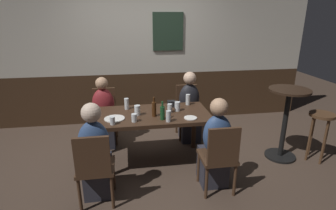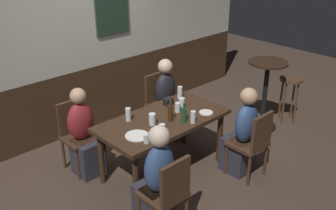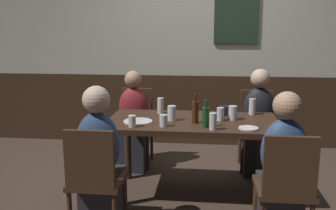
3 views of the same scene
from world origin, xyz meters
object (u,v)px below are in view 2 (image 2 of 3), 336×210
Objects in this scene: person_left_far at (84,138)px; condiment_caddy at (168,101)px; tumbler_water at (162,129)px; beer_bottle_green at (184,115)px; beer_glass_half at (180,93)px; side_bar_table at (265,90)px; pint_glass_pale at (193,118)px; dining_table at (163,125)px; chair_left_far at (77,132)px; person_right_far at (168,104)px; plate_white_large at (137,136)px; bar_stool at (290,88)px; plate_white_small at (206,112)px; person_right_near at (242,137)px; pint_glass_stout at (178,108)px; highball_clear at (182,104)px; beer_glass_tall at (128,115)px; pint_glass_amber at (152,120)px; person_left_near at (156,184)px; chair_right_far at (160,100)px; tumbler_short at (146,139)px; beer_bottle_brown at (170,113)px; chair_left_near at (168,192)px.

condiment_caddy is at bearing -22.25° from person_left_far.
tumbler_water is 0.43× the size of beer_bottle_green.
beer_glass_half is 1.42m from side_bar_table.
dining_table is at bearing 120.07° from pint_glass_pale.
person_right_far is at bearing -6.64° from chair_left_far.
plate_white_large is 2.86m from bar_stool.
bar_stool is (1.78, -0.61, -0.25)m from beer_glass_half.
person_right_far is at bearing 76.93° from plate_white_small.
pint_glass_stout is at bearing 123.56° from person_right_near.
chair_left_far is at bearing 137.76° from plate_white_small.
dining_table reaches higher than bar_stool.
highball_clear is 0.83× the size of beer_glass_tall.
pint_glass_amber is 0.37m from beer_bottle_green.
person_left_far is at bearing 126.31° from pint_glass_amber.
chair_left_far is 0.76× the size of person_left_near.
chair_right_far is 1.12m from plate_white_small.
pint_glass_stout is 0.12× the size of side_bar_table.
person_right_far is 11.01× the size of tumbler_water.
bar_stool is (2.03, -0.56, -0.22)m from condiment_caddy.
chair_right_far is at bearing 66.91° from highball_clear.
person_left_far is 2.73m from side_bar_table.
pint_glass_amber reaches higher than tumbler_short.
tumbler_water is (-0.94, -0.91, 0.30)m from person_right_far.
person_right_near reaches higher than highball_clear.
highball_clear is (-0.33, -0.76, 0.30)m from chair_right_far.
pint_glass_pale is at bearing -59.93° from dining_table.
pint_glass_amber reaches higher than dining_table.
chair_right_far is at bearing 48.77° from tumbler_water.
chair_right_far is 2.01m from bar_stool.
person_right_far is at bearing 38.45° from tumbler_short.
pint_glass_amber is 0.58m from condiment_caddy.
beer_glass_tall is 0.94× the size of plate_white_small.
person_left_near is 1.11× the size of side_bar_table.
person_right_near reaches higher than dining_table.
beer_glass_half is (0.57, 0.29, 0.16)m from dining_table.
chair_left_far reaches higher than tumbler_water.
beer_bottle_brown is at bearing -18.25° from pint_glass_amber.
pint_glass_stout is (0.76, 0.31, 0.01)m from tumbler_short.
person_right_far reaches higher than plate_white_large.
beer_bottle_brown reaches higher than beer_glass_half.
tumbler_short is at bearing -158.02° from pint_glass_stout.
beer_glass_tall is (-0.14, 0.27, 0.01)m from pint_glass_amber.
person_left_near is 1.31m from person_left_far.
dining_table is 1.36× the size of person_left_near.
person_left_near reaches higher than bar_stool.
highball_clear is 0.38m from beer_bottle_green.
pint_glass_amber is at bearing 144.70° from person_right_near.
condiment_caddy reaches higher than plate_white_large.
beer_bottle_green is at bearing 35.82° from chair_left_near.
person_left_far is at bearing 101.03° from tumbler_short.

